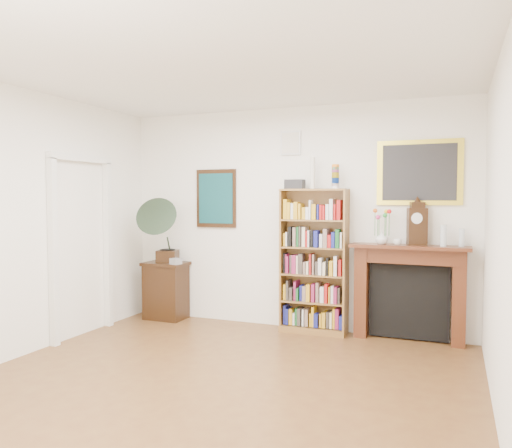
{
  "coord_description": "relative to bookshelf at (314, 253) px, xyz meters",
  "views": [
    {
      "loc": [
        1.94,
        -3.56,
        1.66
      ],
      "look_at": [
        -0.12,
        1.6,
        1.37
      ],
      "focal_mm": 35.0,
      "sensor_mm": 36.0,
      "label": 1
    }
  ],
  "objects": [
    {
      "name": "bottle_right",
      "position": [
        1.67,
        0.04,
        0.23
      ],
      "size": [
        0.06,
        0.06,
        0.2
      ],
      "primitive_type": "cylinder",
      "color": "silver",
      "rests_on": "fireplace"
    },
    {
      "name": "teal_poster",
      "position": [
        -1.4,
        0.15,
        0.66
      ],
      "size": [
        0.58,
        0.04,
        0.78
      ],
      "color": "black",
      "rests_on": "back_wall"
    },
    {
      "name": "gilt_painting",
      "position": [
        1.2,
        0.15,
        0.96
      ],
      "size": [
        0.95,
        0.04,
        0.75
      ],
      "color": "gold",
      "rests_on": "back_wall"
    },
    {
      "name": "room",
      "position": [
        -0.35,
        -2.33,
        0.41
      ],
      "size": [
        4.51,
        5.01,
        2.81
      ],
      "color": "brown",
      "rests_on": "ground"
    },
    {
      "name": "mantel_clock",
      "position": [
        1.2,
        0.05,
        0.37
      ],
      "size": [
        0.24,
        0.18,
        0.49
      ],
      "rotation": [
        0.0,
        0.0,
        0.34
      ],
      "color": "black",
      "rests_on": "fireplace"
    },
    {
      "name": "teacup",
      "position": [
        0.99,
        -0.03,
        0.17
      ],
      "size": [
        0.12,
        0.12,
        0.07
      ],
      "primitive_type": "imported",
      "rotation": [
        0.0,
        0.0,
        -0.42
      ],
      "color": "silver",
      "rests_on": "fireplace"
    },
    {
      "name": "flower_vase",
      "position": [
        0.81,
        0.0,
        0.21
      ],
      "size": [
        0.19,
        0.19,
        0.15
      ],
      "primitive_type": "imported",
      "rotation": [
        0.0,
        0.0,
        0.41
      ],
      "color": "white",
      "rests_on": "fireplace"
    },
    {
      "name": "gramophone",
      "position": [
        -2.05,
        -0.19,
        0.29
      ],
      "size": [
        0.71,
        0.79,
        0.88
      ],
      "rotation": [
        0.0,
        0.0,
        0.3
      ],
      "color": "black",
      "rests_on": "side_cabinet"
    },
    {
      "name": "cd_stack",
      "position": [
        -1.83,
        -0.19,
        -0.17
      ],
      "size": [
        0.15,
        0.15,
        0.08
      ],
      "primitive_type": "cube",
      "rotation": [
        0.0,
        0.0,
        -0.28
      ],
      "color": "#A8A9B4",
      "rests_on": "side_cabinet"
    },
    {
      "name": "fireplace",
      "position": [
        1.12,
        0.07,
        -0.33
      ],
      "size": [
        1.33,
        0.35,
        1.12
      ],
      "rotation": [
        0.0,
        0.0,
        -0.03
      ],
      "color": "#462310",
      "rests_on": "floor"
    },
    {
      "name": "small_picture",
      "position": [
        -0.35,
        0.15,
        1.36
      ],
      "size": [
        0.26,
        0.04,
        0.3
      ],
      "color": "white",
      "rests_on": "back_wall"
    },
    {
      "name": "bottle_left",
      "position": [
        1.48,
        -0.01,
        0.25
      ],
      "size": [
        0.07,
        0.07,
        0.24
      ],
      "primitive_type": "cylinder",
      "color": "silver",
      "rests_on": "fireplace"
    },
    {
      "name": "door_casing",
      "position": [
        -2.55,
        -1.13,
        0.27
      ],
      "size": [
        0.08,
        1.02,
        2.17
      ],
      "color": "white",
      "rests_on": "left_wall"
    },
    {
      "name": "bookshelf",
      "position": [
        0.0,
        0.0,
        0.0
      ],
      "size": [
        0.82,
        0.31,
        2.04
      ],
      "rotation": [
        0.0,
        0.0,
        0.03
      ],
      "color": "brown",
      "rests_on": "floor"
    },
    {
      "name": "side_cabinet",
      "position": [
        -2.07,
        -0.06,
        -0.6
      ],
      "size": [
        0.57,
        0.42,
        0.78
      ],
      "primitive_type": "cube",
      "rotation": [
        0.0,
        0.0,
        -0.0
      ],
      "color": "black",
      "rests_on": "floor"
    }
  ]
}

